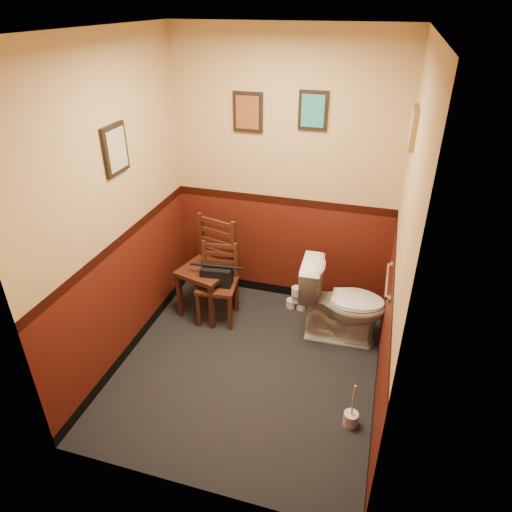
# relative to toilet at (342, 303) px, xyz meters

# --- Properties ---
(floor) EXTENTS (2.20, 2.40, 0.00)m
(floor) POSITION_rel_toilet_xyz_m (-0.72, -0.65, -0.39)
(floor) COLOR black
(floor) RESTS_ON ground
(ceiling) EXTENTS (2.20, 2.40, 0.00)m
(ceiling) POSITION_rel_toilet_xyz_m (-0.72, -0.65, 2.31)
(ceiling) COLOR silver
(ceiling) RESTS_ON ground
(wall_back) EXTENTS (2.20, 0.00, 2.70)m
(wall_back) POSITION_rel_toilet_xyz_m (-0.72, 0.55, 0.96)
(wall_back) COLOR #4A150C
(wall_back) RESTS_ON ground
(wall_front) EXTENTS (2.20, 0.00, 2.70)m
(wall_front) POSITION_rel_toilet_xyz_m (-0.72, -1.85, 0.96)
(wall_front) COLOR #4A150C
(wall_front) RESTS_ON ground
(wall_left) EXTENTS (0.00, 2.40, 2.70)m
(wall_left) POSITION_rel_toilet_xyz_m (-1.82, -0.65, 0.96)
(wall_left) COLOR #4A150C
(wall_left) RESTS_ON ground
(wall_right) EXTENTS (0.00, 2.40, 2.70)m
(wall_right) POSITION_rel_toilet_xyz_m (0.38, -0.65, 0.96)
(wall_right) COLOR #4A150C
(wall_right) RESTS_ON ground
(grab_bar) EXTENTS (0.05, 0.56, 0.06)m
(grab_bar) POSITION_rel_toilet_xyz_m (0.35, -0.40, 0.56)
(grab_bar) COLOR silver
(grab_bar) RESTS_ON wall_right
(framed_print_back_a) EXTENTS (0.28, 0.04, 0.36)m
(framed_print_back_a) POSITION_rel_toilet_xyz_m (-1.07, 0.53, 1.56)
(framed_print_back_a) COLOR black
(framed_print_back_a) RESTS_ON wall_back
(framed_print_back_b) EXTENTS (0.26, 0.04, 0.34)m
(framed_print_back_b) POSITION_rel_toilet_xyz_m (-0.47, 0.53, 1.61)
(framed_print_back_b) COLOR black
(framed_print_back_b) RESTS_ON wall_back
(framed_print_left) EXTENTS (0.04, 0.30, 0.38)m
(framed_print_left) POSITION_rel_toilet_xyz_m (-1.80, -0.55, 1.46)
(framed_print_left) COLOR black
(framed_print_left) RESTS_ON wall_left
(framed_print_right) EXTENTS (0.04, 0.34, 0.28)m
(framed_print_right) POSITION_rel_toilet_xyz_m (0.36, -0.05, 1.66)
(framed_print_right) COLOR olive
(framed_print_right) RESTS_ON wall_right
(toilet) EXTENTS (0.82, 0.48, 0.79)m
(toilet) POSITION_rel_toilet_xyz_m (0.00, 0.00, 0.00)
(toilet) COLOR white
(toilet) RESTS_ON floor
(toilet_brush) EXTENTS (0.11, 0.11, 0.41)m
(toilet_brush) POSITION_rel_toilet_xyz_m (0.22, -1.03, -0.33)
(toilet_brush) COLOR silver
(toilet_brush) RESTS_ON floor
(chair_left) EXTENTS (0.57, 0.57, 1.00)m
(chair_left) POSITION_rel_toilet_xyz_m (-1.35, 0.07, 0.11)
(chair_left) COLOR #552719
(chair_left) RESTS_ON floor
(chair_right) EXTENTS (0.41, 0.41, 0.79)m
(chair_right) POSITION_rel_toilet_xyz_m (-1.22, -0.02, 0.00)
(chair_right) COLOR #552719
(chair_right) RESTS_ON floor
(handbag) EXTENTS (0.31, 0.18, 0.22)m
(handbag) POSITION_rel_toilet_xyz_m (-1.22, -0.05, 0.12)
(handbag) COLOR black
(handbag) RESTS_ON chair_right
(tp_stack) EXTENTS (0.21, 0.13, 0.27)m
(tp_stack) POSITION_rel_toilet_xyz_m (-0.50, 0.33, -0.28)
(tp_stack) COLOR silver
(tp_stack) RESTS_ON floor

